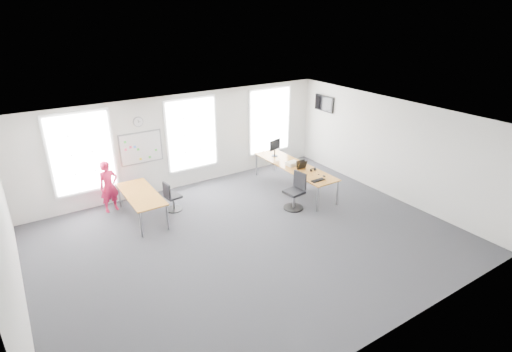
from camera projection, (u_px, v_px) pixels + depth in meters
floor at (251, 239)px, 10.09m from camera, size 10.00×10.00×0.00m
ceiling at (250, 125)px, 8.92m from camera, size 10.00×10.00×0.00m
wall_back at (183, 142)px, 12.60m from camera, size 10.00×0.00×10.00m
wall_front at (382, 272)px, 6.42m from camera, size 10.00×0.00×10.00m
wall_left at (10, 249)px, 7.01m from camera, size 0.00×10.00×10.00m
wall_right at (391, 148)px, 12.00m from camera, size 0.00×10.00×10.00m
window_left at (82, 153)px, 11.00m from camera, size 1.60×0.06×2.20m
window_mid at (192, 134)px, 12.65m from camera, size 1.60×0.06×2.20m
window_right at (270, 121)px, 14.14m from camera, size 1.60×0.06×2.20m
desk_right at (294, 167)px, 12.61m from camera, size 0.88×3.31×0.81m
desk_left at (141, 196)px, 10.85m from camera, size 0.83×2.06×0.75m
chair_right at (296, 193)px, 11.51m from camera, size 0.58×0.58×1.09m
chair_left at (172, 198)px, 11.39m from camera, size 0.47×0.47×0.89m
person at (109, 187)px, 11.25m from camera, size 0.60×0.45×1.50m
whiteboard at (141, 148)px, 11.88m from camera, size 1.20×0.03×0.90m
wall_clock at (138, 122)px, 11.57m from camera, size 0.30×0.04×0.30m
tv at (324, 103)px, 13.98m from camera, size 0.06×0.90×0.55m
keyboard at (318, 180)px, 11.49m from camera, size 0.44×0.18×0.02m
mouse at (324, 176)px, 11.75m from camera, size 0.08×0.12×0.04m
lens_cap at (319, 175)px, 11.90m from camera, size 0.06×0.06×0.01m
headphones at (313, 170)px, 12.13m from camera, size 0.19×0.10×0.11m
laptop_sleeve at (302, 165)px, 12.29m from camera, size 0.32×0.17×0.26m
paper_stack at (292, 163)px, 12.58m from camera, size 0.37×0.28×0.12m
monitor at (275, 146)px, 13.23m from camera, size 0.51×0.21×0.58m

